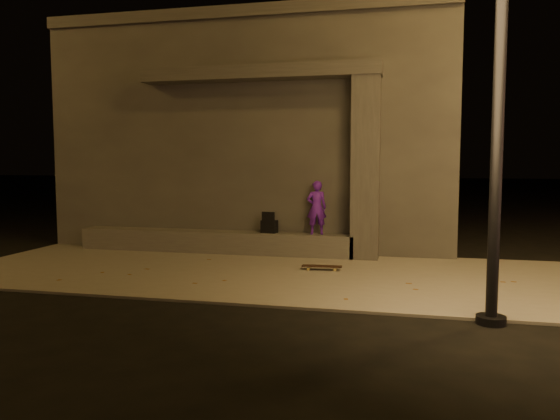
% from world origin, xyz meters
% --- Properties ---
extents(ground, '(120.00, 120.00, 0.00)m').
position_xyz_m(ground, '(0.00, 0.00, 0.00)').
color(ground, black).
rests_on(ground, ground).
extents(sidewalk, '(11.00, 4.40, 0.04)m').
position_xyz_m(sidewalk, '(0.00, 2.00, 0.02)').
color(sidewalk, slate).
rests_on(sidewalk, ground).
extents(building, '(9.00, 5.10, 5.22)m').
position_xyz_m(building, '(-1.00, 6.49, 2.61)').
color(building, '#3D3A38').
rests_on(building, ground).
extents(ledge, '(6.00, 0.55, 0.45)m').
position_xyz_m(ledge, '(-1.50, 3.75, 0.27)').
color(ledge, '#4F4C47').
rests_on(ledge, sidewalk).
extents(column, '(0.55, 0.55, 3.60)m').
position_xyz_m(column, '(1.70, 3.75, 1.84)').
color(column, '#3D3A38').
rests_on(column, sidewalk).
extents(canopy, '(5.00, 0.70, 0.28)m').
position_xyz_m(canopy, '(-0.50, 3.80, 3.78)').
color(canopy, '#3D3A38').
rests_on(canopy, column).
extents(skateboarder, '(0.44, 0.33, 1.10)m').
position_xyz_m(skateboarder, '(0.72, 3.75, 1.04)').
color(skateboarder, '#601CBA').
rests_on(skateboarder, ledge).
extents(backpack, '(0.35, 0.26, 0.45)m').
position_xyz_m(backpack, '(-0.28, 3.75, 0.64)').
color(backpack, black).
rests_on(backpack, ledge).
extents(skateboard, '(0.72, 0.23, 0.08)m').
position_xyz_m(skateboard, '(1.05, 2.33, 0.10)').
color(skateboard, black).
rests_on(skateboard, sidewalk).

